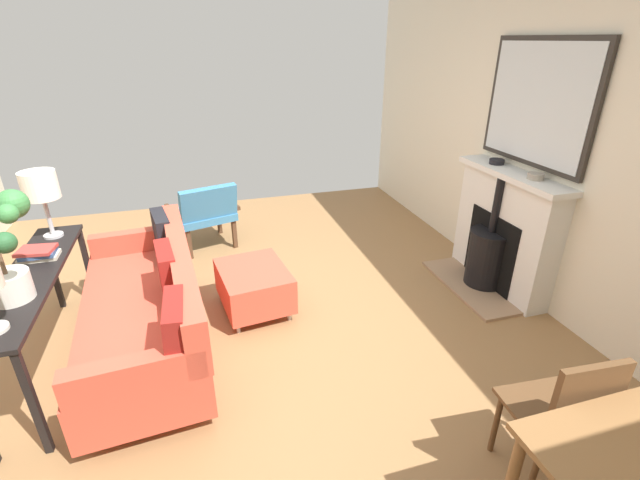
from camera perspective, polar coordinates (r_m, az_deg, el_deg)
name	(u,v)px	position (r m, az deg, el deg)	size (l,w,h in m)	color
ground_plane	(244,332)	(3.63, -9.88, -11.84)	(5.19, 6.34, 0.01)	olive
wall_left	(545,150)	(4.15, 27.42, 10.48)	(0.12, 6.34, 2.62)	silver
fireplace	(499,238)	(4.32, 22.45, 0.29)	(0.60, 1.22, 1.11)	#9E7A5B
mirror_over_mantel	(538,103)	(4.10, 26.65, 15.72)	(0.04, 1.16, 1.00)	#2D2823
mantel_bowl_near	(497,161)	(4.32, 22.16, 9.54)	(0.13, 0.13, 0.05)	black
mantel_bowl_far	(536,176)	(3.96, 26.42, 7.55)	(0.13, 0.13, 0.05)	#9E9384
sofa	(150,308)	(3.47, -21.42, -8.26)	(0.94, 1.99, 0.81)	#B2B2B7
ottoman	(254,285)	(3.76, -8.64, -5.88)	(0.62, 0.73, 0.39)	#B2B2B7
armchair_accent	(205,212)	(4.90, -14.83, 3.63)	(0.80, 0.74, 0.76)	#4C3321
console_table	(34,287)	(3.48, -33.35, -5.15)	(0.33, 1.68, 0.74)	black
table_lamp_near_end	(40,187)	(3.87, -32.80, 5.82)	(0.25, 0.25, 0.52)	#B2B2B7
book_stack	(38,253)	(3.63, -33.00, -1.49)	(0.26, 0.21, 0.08)	beige
dining_chair_near_fireplace	(565,412)	(2.55, 29.45, -19.06)	(0.43, 0.43, 0.87)	brown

